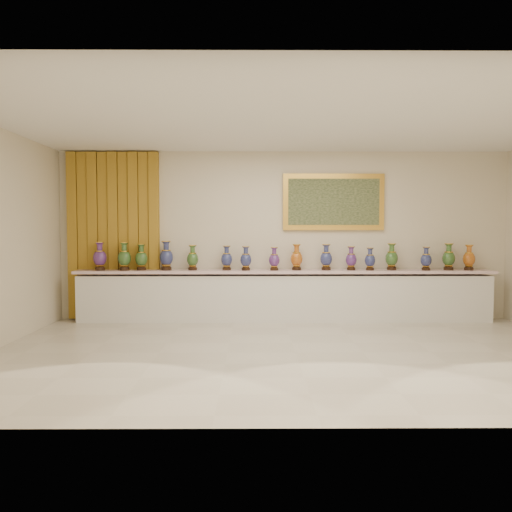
# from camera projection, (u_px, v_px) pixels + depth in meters

# --- Properties ---
(ground) EXTENTS (8.00, 8.00, 0.00)m
(ground) POSITION_uv_depth(u_px,v_px,m) (295.00, 352.00, 6.53)
(ground) COLOR beige
(ground) RESTS_ON ground
(room) EXTENTS (8.00, 8.00, 8.00)m
(room) POSITION_uv_depth(u_px,v_px,m) (149.00, 230.00, 8.87)
(room) COLOR beige
(room) RESTS_ON ground
(counter) EXTENTS (7.28, 0.48, 0.90)m
(counter) POSITION_uv_depth(u_px,v_px,m) (284.00, 296.00, 8.77)
(counter) COLOR white
(counter) RESTS_ON ground
(vase_0) EXTENTS (0.26, 0.26, 0.50)m
(vase_0) POSITION_uv_depth(u_px,v_px,m) (100.00, 258.00, 8.68)
(vase_0) COLOR black
(vase_0) RESTS_ON counter
(vase_1) EXTENTS (0.30, 0.30, 0.49)m
(vase_1) POSITION_uv_depth(u_px,v_px,m) (124.00, 258.00, 8.67)
(vase_1) COLOR black
(vase_1) RESTS_ON counter
(vase_2) EXTENTS (0.22, 0.22, 0.46)m
(vase_2) POSITION_uv_depth(u_px,v_px,m) (141.00, 258.00, 8.72)
(vase_2) COLOR black
(vase_2) RESTS_ON counter
(vase_3) EXTENTS (0.26, 0.26, 0.51)m
(vase_3) POSITION_uv_depth(u_px,v_px,m) (166.00, 257.00, 8.73)
(vase_3) COLOR black
(vase_3) RESTS_ON counter
(vase_4) EXTENTS (0.26, 0.26, 0.44)m
(vase_4) POSITION_uv_depth(u_px,v_px,m) (193.00, 259.00, 8.74)
(vase_4) COLOR black
(vase_4) RESTS_ON counter
(vase_5) EXTENTS (0.21, 0.21, 0.43)m
(vase_5) POSITION_uv_depth(u_px,v_px,m) (227.00, 259.00, 8.74)
(vase_5) COLOR black
(vase_5) RESTS_ON counter
(vase_6) EXTENTS (0.25, 0.25, 0.42)m
(vase_6) POSITION_uv_depth(u_px,v_px,m) (246.00, 260.00, 8.68)
(vase_6) COLOR black
(vase_6) RESTS_ON counter
(vase_7) EXTENTS (0.20, 0.20, 0.40)m
(vase_7) POSITION_uv_depth(u_px,v_px,m) (274.00, 260.00, 8.69)
(vase_7) COLOR black
(vase_7) RESTS_ON counter
(vase_8) EXTENTS (0.28, 0.28, 0.45)m
(vase_8) POSITION_uv_depth(u_px,v_px,m) (297.00, 258.00, 8.75)
(vase_8) COLOR black
(vase_8) RESTS_ON counter
(vase_9) EXTENTS (0.22, 0.22, 0.45)m
(vase_9) POSITION_uv_depth(u_px,v_px,m) (326.00, 258.00, 8.75)
(vase_9) COLOR black
(vase_9) RESTS_ON counter
(vase_10) EXTENTS (0.22, 0.22, 0.41)m
(vase_10) POSITION_uv_depth(u_px,v_px,m) (351.00, 259.00, 8.75)
(vase_10) COLOR black
(vase_10) RESTS_ON counter
(vase_11) EXTENTS (0.19, 0.19, 0.39)m
(vase_11) POSITION_uv_depth(u_px,v_px,m) (370.00, 260.00, 8.71)
(vase_11) COLOR black
(vase_11) RESTS_ON counter
(vase_12) EXTENTS (0.26, 0.26, 0.47)m
(vase_12) POSITION_uv_depth(u_px,v_px,m) (392.00, 258.00, 8.76)
(vase_12) COLOR black
(vase_12) RESTS_ON counter
(vase_13) EXTENTS (0.24, 0.24, 0.41)m
(vase_13) POSITION_uv_depth(u_px,v_px,m) (426.00, 260.00, 8.70)
(vase_13) COLOR black
(vase_13) RESTS_ON counter
(vase_14) EXTENTS (0.28, 0.28, 0.47)m
(vase_14) POSITION_uv_depth(u_px,v_px,m) (449.00, 258.00, 8.75)
(vase_14) COLOR black
(vase_14) RESTS_ON counter
(vase_15) EXTENTS (0.27, 0.27, 0.45)m
(vase_15) POSITION_uv_depth(u_px,v_px,m) (469.00, 259.00, 8.74)
(vase_15) COLOR black
(vase_15) RESTS_ON counter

